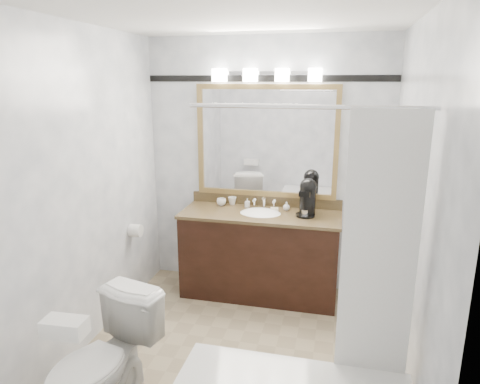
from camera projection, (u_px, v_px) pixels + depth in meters
name	position (u px, v px, depth m)	size (l,w,h in m)	color
room	(235.00, 201.00, 3.04)	(2.42, 2.62, 2.52)	tan
vanity	(260.00, 252.00, 4.21)	(1.53, 0.58, 0.97)	black
mirror	(266.00, 142.00, 4.19)	(1.40, 0.04, 1.10)	#9F7F47
vanity_light_bar	(266.00, 75.00, 3.98)	(1.02, 0.14, 0.12)	silver
accent_stripe	(267.00, 78.00, 4.05)	(2.40, 0.01, 0.06)	black
tp_roll	(136.00, 230.00, 4.06)	(0.12, 0.12, 0.11)	white
toilet	(101.00, 365.00, 2.62)	(0.44, 0.77, 0.79)	white
tissue_box	(65.00, 327.00, 2.24)	(0.23, 0.12, 0.09)	white
coffee_maker	(308.00, 196.00, 4.00)	(0.18, 0.23, 0.35)	black
cup_left	(221.00, 202.00, 4.34)	(0.09, 0.09, 0.07)	white
cup_right	(232.00, 201.00, 4.37)	(0.08, 0.08, 0.08)	white
soap_bottle_a	(247.00, 203.00, 4.28)	(0.04, 0.04, 0.09)	white
soap_bottle_b	(286.00, 206.00, 4.17)	(0.07, 0.07, 0.09)	white
soap_bar	(274.00, 209.00, 4.18)	(0.08, 0.05, 0.02)	beige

